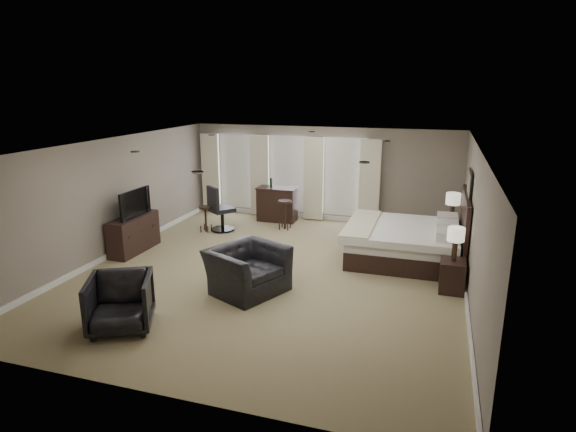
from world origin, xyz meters
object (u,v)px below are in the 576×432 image
(nightstand_near, at_px, (452,276))
(tv, at_px, (132,213))
(lamp_far, at_px, (452,207))
(bar_counter, at_px, (277,204))
(armchair_near, at_px, (247,262))
(bar_stool_left, at_px, (206,219))
(desk_chair, at_px, (222,208))
(dresser, at_px, (134,234))
(bar_stool_right, at_px, (285,215))
(lamp_near, at_px, (455,244))
(bed, at_px, (410,226))
(nightstand_far, at_px, (450,232))
(armchair_far, at_px, (120,300))

(nightstand_near, xyz_separation_m, tv, (-6.92, 0.14, 0.60))
(lamp_far, distance_m, bar_counter, 4.68)
(armchair_near, distance_m, bar_stool_left, 4.01)
(nightstand_near, distance_m, bar_counter, 5.83)
(nightstand_near, xyz_separation_m, bar_stool_left, (-6.05, 2.01, 0.04))
(armchair_near, bearing_deg, desk_chair, 56.45)
(dresser, distance_m, bar_stool_right, 3.87)
(lamp_near, bearing_deg, bed, 121.54)
(tv, xyz_separation_m, armchair_near, (3.32, -1.29, -0.33))
(bar_stool_left, xyz_separation_m, desk_chair, (0.37, 0.22, 0.26))
(lamp_near, relative_size, armchair_near, 0.49)
(nightstand_far, bearing_deg, lamp_near, -90.00)
(lamp_near, height_order, desk_chair, lamp_near)
(bed, height_order, armchair_far, bed)
(bar_stool_left, bearing_deg, lamp_near, -18.39)
(nightstand_near, relative_size, desk_chair, 0.49)
(desk_chair, bearing_deg, dresser, 96.68)
(lamp_far, relative_size, bar_counter, 0.63)
(bed, relative_size, bar_stool_left, 3.55)
(lamp_far, relative_size, tv, 0.64)
(dresser, relative_size, desk_chair, 1.19)
(nightstand_near, bearing_deg, tv, 178.84)
(lamp_near, distance_m, bar_stool_left, 6.40)
(nightstand_near, bearing_deg, armchair_far, -148.29)
(nightstand_far, xyz_separation_m, armchair_near, (-3.60, -4.05, 0.29))
(armchair_far, height_order, bar_counter, same)
(lamp_far, height_order, tv, lamp_far)
(lamp_far, relative_size, dresser, 0.49)
(nightstand_far, bearing_deg, desk_chair, -173.34)
(bar_counter, xyz_separation_m, bar_stool_left, (-1.44, -1.55, -0.14))
(nightstand_near, relative_size, lamp_far, 0.85)
(nightstand_far, relative_size, armchair_far, 0.57)
(nightstand_near, distance_m, bar_stool_left, 6.38)
(lamp_far, relative_size, bar_stool_left, 1.03)
(desk_chair, bearing_deg, tv, 96.68)
(tv, height_order, armchair_near, armchair_near)
(armchair_near, distance_m, bar_counter, 4.83)
(bed, xyz_separation_m, desk_chair, (-4.79, 0.79, -0.16))
(tv, bearing_deg, desk_chair, -30.53)
(nightstand_near, xyz_separation_m, nightstand_far, (0.00, 2.90, -0.02))
(lamp_far, distance_m, bar_stool_left, 6.14)
(dresser, xyz_separation_m, armchair_far, (1.97, -3.20, 0.07))
(lamp_near, distance_m, tv, 6.92)
(armchair_far, bearing_deg, nightstand_far, 23.92)
(lamp_near, relative_size, bar_counter, 0.58)
(nightstand_near, bearing_deg, lamp_near, -90.00)
(lamp_near, bearing_deg, nightstand_near, 90.00)
(tv, height_order, bar_stool_left, tv)
(armchair_near, xyz_separation_m, bar_stool_right, (-0.57, 4.01, -0.18))
(lamp_far, bearing_deg, desk_chair, -173.34)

